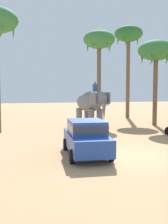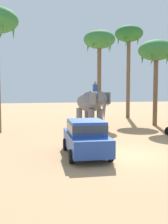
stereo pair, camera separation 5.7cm
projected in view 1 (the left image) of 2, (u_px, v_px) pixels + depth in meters
The scene contains 6 objects.
ground_plane at pixel (125, 155), 12.30m from camera, with size 120.00×120.00×0.00m, color tan.
car_sedan_foreground at pixel (86, 136), 12.15m from camera, with size 2.17×4.24×1.70m.
elephant_with_mahout at pixel (91, 104), 22.06m from camera, with size 2.58×4.02×3.88m.
palm_tree_near_hut at pixel (99, 43), 26.04m from camera, with size 3.20×3.20×9.20m.
palm_tree_left_of_road at pixel (128, 38), 29.40m from camera, with size 3.20×3.20×10.55m.
palm_tree_far_back at pixel (156, 53), 22.82m from camera, with size 3.20×3.20×7.60m.
Camera 1 is at (-5.18, -11.11, 3.02)m, focal length 41.30 mm.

